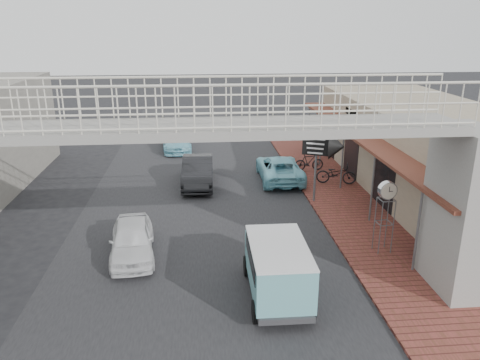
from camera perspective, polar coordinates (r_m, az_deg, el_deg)
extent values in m
plane|color=black|center=(17.68, -5.01, -7.34)|extent=(120.00, 120.00, 0.00)
cube|color=black|center=(17.68, -5.01, -7.33)|extent=(10.00, 60.00, 0.01)
cube|color=brown|center=(21.39, 12.63, -2.88)|extent=(3.00, 40.00, 0.10)
cube|color=gray|center=(23.41, 22.80, 2.99)|extent=(6.00, 18.00, 4.00)
cube|color=brown|center=(21.85, 15.39, 5.20)|extent=(1.80, 18.00, 0.12)
cube|color=silver|center=(25.12, 13.50, 7.96)|extent=(0.08, 2.60, 0.90)
cube|color=#B21914|center=(19.20, 19.51, 4.24)|extent=(0.08, 2.20, 0.80)
cube|color=gray|center=(15.01, 25.29, -3.59)|extent=(1.20, 2.40, 5.00)
cube|color=gray|center=(12.19, -5.53, 6.24)|extent=(14.00, 2.00, 0.24)
cube|color=beige|center=(13.00, -5.62, 10.01)|extent=(14.00, 0.08, 1.10)
cube|color=beige|center=(11.13, -5.64, 8.57)|extent=(14.00, 0.08, 1.10)
imported|color=silver|center=(16.68, -13.03, -7.09)|extent=(1.83, 3.77, 1.24)
imported|color=black|center=(23.36, -5.18, 1.05)|extent=(1.61, 4.29, 1.40)
imported|color=#7ECBDB|center=(24.14, 4.84, 1.45)|extent=(2.12, 4.51, 1.25)
imported|color=#7DC6D9|center=(30.24, -7.78, 4.83)|extent=(2.08, 4.32, 1.22)
cylinder|color=black|center=(15.22, 0.92, -10.44)|extent=(0.23, 0.66, 0.65)
cylinder|color=black|center=(15.41, 6.40, -10.16)|extent=(0.23, 0.66, 0.65)
cylinder|color=black|center=(13.08, 2.03, -15.77)|extent=(0.23, 0.66, 0.65)
cylinder|color=black|center=(13.31, 8.50, -15.33)|extent=(0.23, 0.66, 0.65)
cube|color=#66AAB2|center=(13.59, 4.69, -10.57)|extent=(1.61, 3.00, 1.26)
cube|color=#66AAB2|center=(15.20, 3.62, -8.12)|extent=(1.52, 0.85, 0.84)
cube|color=black|center=(13.43, 4.73, -9.28)|extent=(1.64, 2.44, 0.47)
cube|color=silver|center=(13.29, 4.76, -8.10)|extent=(1.63, 3.00, 0.06)
imported|color=black|center=(23.69, 11.65, 0.75)|extent=(2.06, 1.13, 1.03)
imported|color=black|center=(25.57, 8.40, 2.20)|extent=(1.65, 0.57, 0.97)
cylinder|color=#59595B|center=(17.07, 16.08, -5.08)|extent=(0.04, 0.04, 1.94)
cylinder|color=#59595B|center=(17.27, 17.46, -4.93)|extent=(0.04, 0.04, 1.94)
cylinder|color=#59595B|center=(16.70, 16.76, -5.69)|extent=(0.04, 0.04, 1.94)
cylinder|color=#59595B|center=(16.90, 18.16, -5.53)|extent=(0.04, 0.04, 1.94)
cylinder|color=silver|center=(16.52, 17.53, -1.20)|extent=(0.64, 0.28, 0.63)
cylinder|color=beige|center=(16.43, 17.72, -1.33)|extent=(0.55, 0.07, 0.55)
cylinder|color=beige|center=(16.62, 17.36, -1.07)|extent=(0.55, 0.07, 0.55)
cylinder|color=#59595B|center=(20.91, 9.19, 1.37)|extent=(0.10, 0.10, 3.02)
cube|color=black|center=(20.58, 9.33, 4.25)|extent=(1.17, 0.56, 0.94)
cone|color=black|center=(20.47, 11.77, 4.02)|extent=(1.03, 1.30, 1.14)
cube|color=white|center=(20.57, 9.16, 4.10)|extent=(0.76, 0.34, 0.62)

